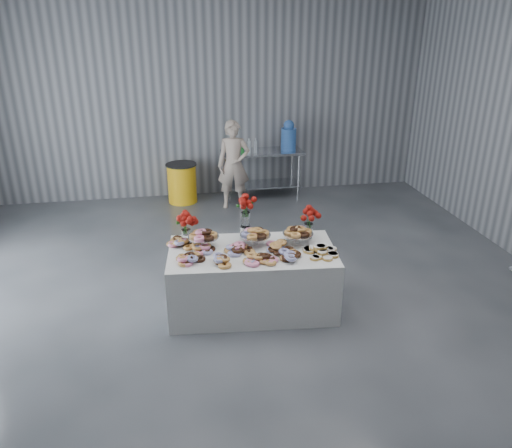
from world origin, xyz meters
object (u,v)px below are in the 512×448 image
at_px(trash_barrel, 182,183).
at_px(prep_table, 262,166).
at_px(person, 234,165).
at_px(water_jug, 289,136).
at_px(display_table, 252,279).

bearing_deg(trash_barrel, prep_table, 0.00).
distance_m(person, trash_barrel, 1.09).
bearing_deg(water_jug, prep_table, 180.00).
bearing_deg(prep_table, display_table, -102.43).
distance_m(display_table, prep_table, 3.92).
height_order(prep_table, person, person).
bearing_deg(person, trash_barrel, 162.31).
bearing_deg(trash_barrel, water_jug, 0.00).
distance_m(water_jug, trash_barrel, 2.15).
relative_size(person, trash_barrel, 2.16).
bearing_deg(display_table, water_jug, 70.64).
relative_size(display_table, trash_barrel, 2.62).
relative_size(prep_table, water_jug, 2.71).
xyz_separation_m(display_table, water_jug, (1.34, 3.82, 0.77)).
height_order(display_table, water_jug, water_jug).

